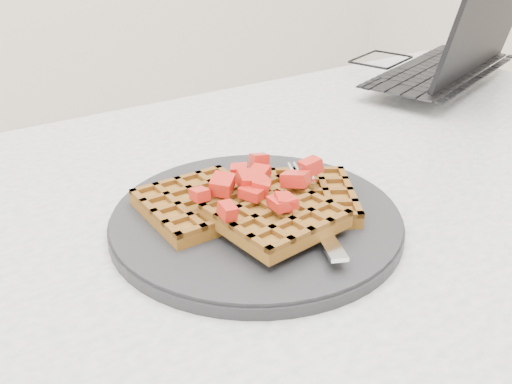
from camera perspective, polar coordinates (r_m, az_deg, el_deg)
table at (r=0.75m, az=8.07°, el=-6.95°), size 1.20×0.80×0.75m
plate at (r=0.59m, az=0.00°, el=-2.75°), size 0.30×0.30×0.02m
waffles at (r=0.58m, az=0.22°, el=-1.25°), size 0.23×0.19×0.03m
strawberry_pile at (r=0.57m, az=0.00°, el=1.25°), size 0.15×0.15×0.02m
fork at (r=0.58m, az=5.62°, el=-1.86°), size 0.10×0.17×0.02m
laptop at (r=1.11m, az=16.71°, el=12.48°), size 0.43×0.37×0.25m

